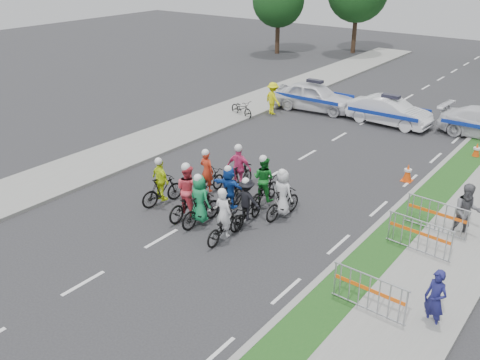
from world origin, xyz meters
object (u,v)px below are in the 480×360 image
Objects in this scene: rider_0 at (224,223)px; tree_0 at (278,1)px; police_car_0 at (314,96)px; barrier_0 at (369,295)px; spectator_0 at (435,299)px; barrier_2 at (436,218)px; rider_5 at (229,192)px; marshal_hiviz at (273,98)px; rider_7 at (283,198)px; rider_9 at (240,174)px; cone_0 at (408,173)px; rider_8 at (264,186)px; rider_2 at (189,197)px; rider_1 at (200,205)px; spectator_1 at (467,212)px; rider_4 at (247,206)px; rider_3 at (162,186)px; barrier_1 at (419,238)px; cone_1 at (476,151)px; parked_bike at (242,108)px; rider_6 at (208,180)px; police_car_1 at (389,111)px.

tree_0 is (-15.61, 26.86, 3.59)m from rider_0.
barrier_0 is at bearing -153.07° from police_car_0.
spectator_0 is 0.78× the size of barrier_2.
barrier_0 is (6.16, -2.37, -0.17)m from rider_5.
marshal_hiviz is at bearing -64.32° from rider_0.
rider_0 is 2.41m from rider_7.
rider_7 is 0.89× the size of barrier_2.
rider_9 is 2.76× the size of cone_0.
rider_8 is at bearing -57.78° from tree_0.
rider_9 is at bearing -94.13° from rider_2.
rider_7 is (1.85, 2.02, -0.01)m from rider_1.
rider_9 is (-1.67, 3.02, 0.15)m from rider_0.
spectator_1 is at bearing -144.01° from rider_0.
rider_5 is at bearing -26.60° from rider_4.
rider_8 reaches higher than police_car_0.
rider_3 is (-3.28, 0.64, 0.10)m from rider_0.
rider_8 is 6.58m from barrier_0.
spectator_1 reaches higher than cone_0.
marshal_hiviz is (-6.25, 12.10, 0.27)m from rider_0.
rider_1 is 0.40× the size of police_car_0.
marshal_hiviz is 2.45× the size of cone_0.
barrier_1 is at bearing 161.62° from marshal_hiviz.
rider_4 is 2.42× the size of cone_1.
barrier_1 is 31.99m from tree_0.
barrier_1 is 2.86× the size of cone_0.
cone_0 is 0.41× the size of parked_bike.
rider_1 is 0.70m from rider_2.
spectator_1 is (5.27, 2.22, 0.21)m from rider_7.
rider_6 is at bearing 158.89° from barrier_0.
marshal_hiviz is (-4.58, 9.08, 0.12)m from rider_9.
rider_6 is at bearing -27.03° from rider_5.
tree_0 is (-10.77, 12.79, 3.42)m from police_car_0.
spectator_1 is 14.30m from marshal_hiviz.
parked_bike is (-4.79, 8.50, -0.15)m from rider_6.
rider_5 is 1.00× the size of marshal_hiviz.
barrier_1 is (5.09, 2.74, -0.03)m from rider_0.
rider_0 is 8.29m from cone_0.
barrier_1 is at bearing -49.36° from tree_0.
rider_7 is 10.22m from cone_1.
rider_2 reaches higher than police_car_0.
rider_6 is at bearing -164.60° from barrier_2.
cone_1 is at bearing -112.38° from rider_3.
rider_8 is 0.42× the size of police_car_0.
spectator_0 is (6.98, -3.07, 0.09)m from rider_8.
police_car_1 is at bearing -95.58° from rider_8.
tree_0 reaches higher than rider_6.
police_car_1 is (4.33, -0.00, -0.07)m from police_car_0.
spectator_0 is 4.85m from spectator_1.
barrier_0 is (11.34, -12.84, -0.30)m from marshal_hiviz.
rider_2 is 29.92m from tree_0.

